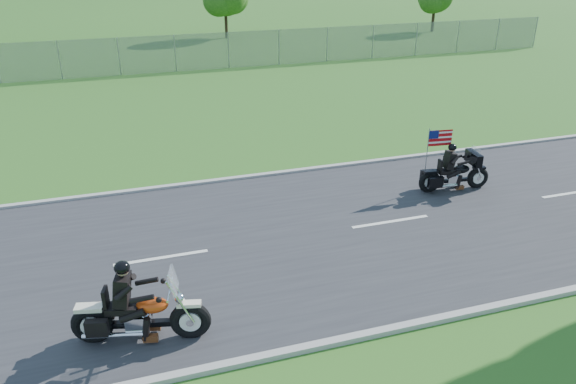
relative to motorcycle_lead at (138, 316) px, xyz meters
name	(u,v)px	position (x,y,z in m)	size (l,w,h in m)	color
ground	(244,246)	(2.67, 2.82, -0.55)	(420.00, 420.00, 0.00)	#22541A
road	(244,246)	(2.67, 2.82, -0.53)	(120.00, 8.00, 0.04)	#28282B
curb_north	(213,182)	(2.67, 6.87, -0.50)	(120.00, 0.18, 0.12)	#9E9B93
curb_south	(296,350)	(2.67, -1.23, -0.50)	(120.00, 0.18, 0.12)	#9E9B93
fence	(60,60)	(-2.33, 22.82, 0.45)	(60.00, 0.03, 2.00)	gray
motorcycle_lead	(138,316)	(0.00, 0.00, 0.00)	(2.57, 1.03, 1.75)	black
motorcycle_follow	(454,175)	(9.41, 4.14, -0.04)	(2.23, 0.77, 1.86)	black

